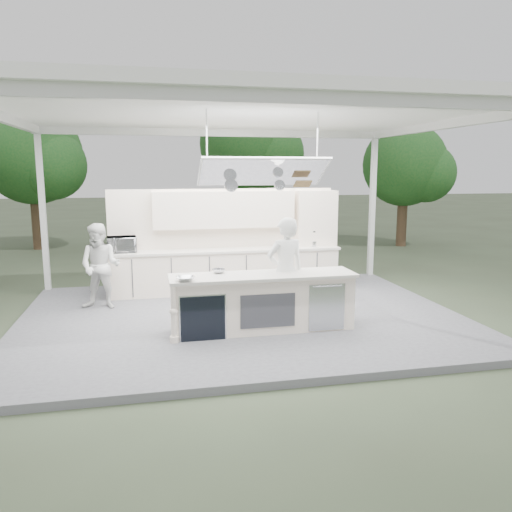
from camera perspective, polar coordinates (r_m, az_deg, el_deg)
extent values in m
plane|color=#404D35|center=(9.36, -1.65, -7.45)|extent=(90.00, 90.00, 0.00)
cube|color=slate|center=(9.35, -1.65, -7.10)|extent=(8.00, 6.00, 0.12)
cube|color=white|center=(12.97, 13.15, 5.44)|extent=(0.12, 0.12, 3.70)
cube|color=white|center=(11.95, -23.18, 4.57)|extent=(0.12, 0.12, 3.70)
cube|color=white|center=(9.00, -1.77, 16.20)|extent=(8.20, 6.20, 0.16)
cube|color=white|center=(6.17, 3.33, 17.66)|extent=(8.00, 0.12, 0.16)
cube|color=white|center=(11.84, -4.38, 13.85)|extent=(8.00, 0.12, 0.16)
cube|color=white|center=(10.42, 20.52, 13.84)|extent=(0.12, 6.00, 0.16)
cube|color=white|center=(8.10, 0.84, 9.62)|extent=(2.00, 0.71, 0.43)
cube|color=white|center=(8.10, 0.84, 9.62)|extent=(2.06, 0.76, 0.46)
cylinder|color=white|center=(7.96, -5.64, 12.99)|extent=(0.02, 0.02, 0.95)
cylinder|color=white|center=(8.36, 7.02, 12.81)|extent=(0.02, 0.02, 0.95)
cylinder|color=silver|center=(8.16, -2.86, 8.06)|extent=(0.22, 0.14, 0.21)
cylinder|color=silver|center=(8.28, 2.72, 8.09)|extent=(0.18, 0.12, 0.18)
cube|color=olive|center=(8.41, 5.35, 8.22)|extent=(0.28, 0.18, 0.12)
cube|color=white|center=(8.40, 0.80, -5.43)|extent=(3.00, 0.70, 0.90)
cube|color=silver|center=(8.28, 0.81, -2.26)|extent=(3.10, 0.78, 0.05)
cylinder|color=white|center=(7.86, -9.40, -6.54)|extent=(0.11, 0.11, 0.92)
cube|color=black|center=(7.92, -6.10, -7.10)|extent=(0.70, 0.04, 0.72)
cube|color=silver|center=(7.92, -6.10, -7.11)|extent=(0.74, 0.03, 0.72)
cube|color=#38383D|center=(8.07, 1.37, -6.29)|extent=(0.90, 0.02, 0.55)
cube|color=silver|center=(8.35, 8.10, -5.83)|extent=(0.62, 0.02, 0.78)
cube|color=white|center=(11.04, -3.46, -1.75)|extent=(5.00, 0.65, 0.90)
cube|color=silver|center=(10.95, -3.49, 0.69)|extent=(5.08, 0.72, 0.05)
cube|color=white|center=(11.22, -3.73, 1.93)|extent=(5.00, 0.10, 2.25)
cube|color=white|center=(11.02, -3.67, 5.32)|extent=(3.10, 0.38, 0.80)
cube|color=white|center=(11.49, 6.82, 4.20)|extent=(0.90, 0.45, 1.30)
cube|color=olive|center=(11.49, 6.82, 4.20)|extent=(0.84, 0.40, 0.03)
cylinder|color=silver|center=(11.39, 6.52, 1.42)|extent=(0.20, 0.20, 0.12)
cylinder|color=black|center=(11.37, 6.53, 2.22)|extent=(0.17, 0.17, 0.20)
cylinder|color=black|center=(11.51, 8.17, 1.42)|extent=(0.16, 0.16, 0.10)
cone|color=black|center=(11.49, 8.19, 2.26)|extent=(0.14, 0.14, 0.24)
cylinder|color=brown|center=(19.27, -23.76, 3.82)|extent=(0.36, 0.36, 2.10)
sphere|color=#305E22|center=(19.20, -24.22, 10.48)|extent=(3.40, 3.40, 3.40)
sphere|color=#305E22|center=(18.57, -22.40, 9.60)|extent=(2.38, 2.38, 2.38)
cylinder|color=brown|center=(21.26, -0.94, 5.60)|extent=(0.36, 0.36, 2.45)
sphere|color=#305E22|center=(21.23, -0.96, 12.68)|extent=(4.00, 4.00, 4.00)
sphere|color=#305E22|center=(20.80, 1.58, 11.64)|extent=(2.80, 2.80, 2.80)
cylinder|color=brown|center=(19.20, 16.33, 3.97)|extent=(0.36, 0.36, 1.92)
sphere|color=#305E22|center=(19.11, 16.62, 9.98)|extent=(3.00, 3.00, 3.00)
sphere|color=#305E22|center=(19.02, 18.84, 8.97)|extent=(2.10, 2.10, 2.10)
imported|color=white|center=(8.58, 3.37, -1.79)|extent=(0.75, 0.56, 1.87)
imported|color=white|center=(10.06, -17.35, -1.13)|extent=(0.95, 0.83, 1.66)
imported|color=#BBBDC2|center=(10.85, -15.09, 1.29)|extent=(0.63, 0.45, 0.33)
imported|color=silver|center=(7.84, -8.08, -2.59)|extent=(0.30, 0.30, 0.07)
imported|color=#B6B8BD|center=(8.39, -4.29, -1.72)|extent=(0.28, 0.28, 0.07)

